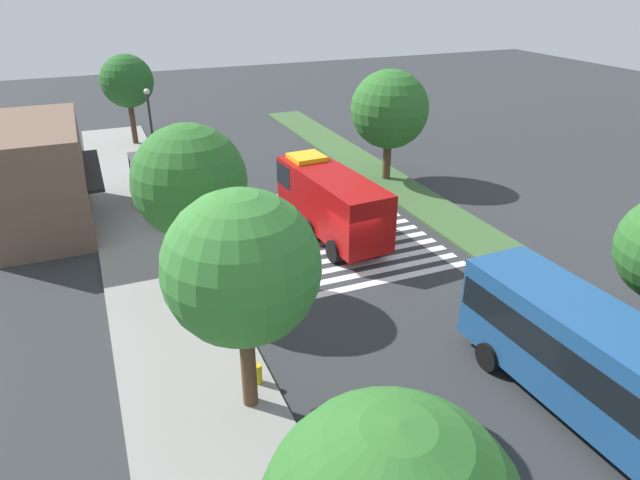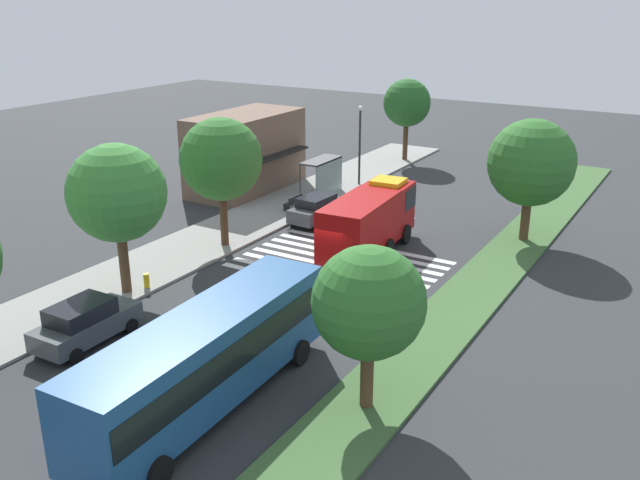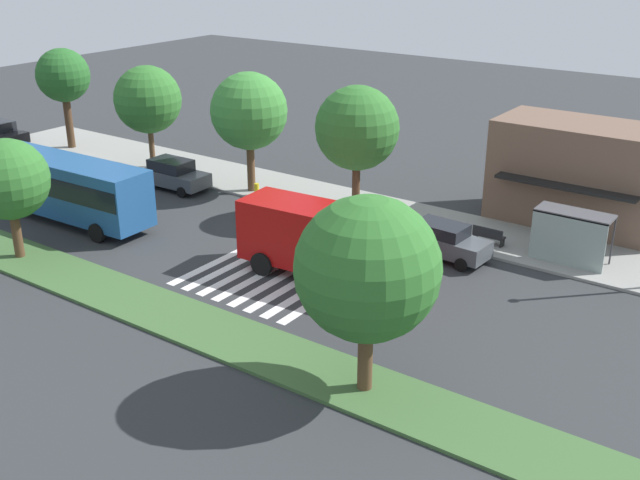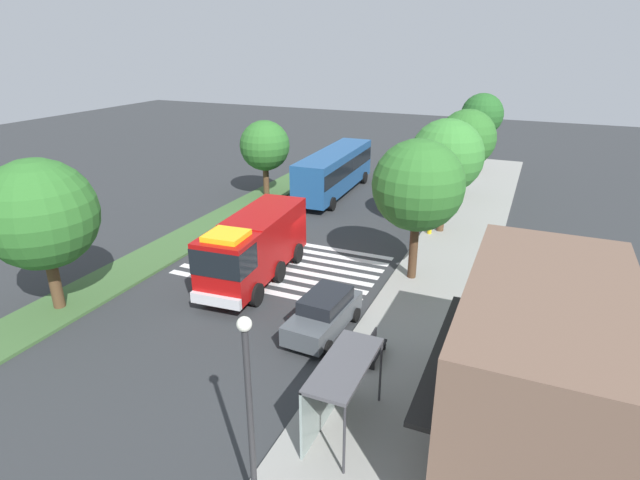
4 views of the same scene
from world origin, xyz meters
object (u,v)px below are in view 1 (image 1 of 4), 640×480
(transit_bus, at_px, (625,380))
(fire_truck, at_px, (328,199))
(sidewalk_tree_center, at_px, (242,268))
(fire_hydrant, at_px, (258,374))
(parked_car_east, at_px, (216,212))
(median_tree_west, at_px, (390,110))
(parked_car_mid, at_px, (378,463))
(bus_stop_shelter, at_px, (150,170))
(sidewalk_tree_far_east, at_px, (127,81))
(sidewalk_tree_east, at_px, (190,182))
(street_lamp, at_px, (151,126))
(bench_near_shelter, at_px, (163,216))

(transit_bus, bearing_deg, fire_truck, -174.66)
(sidewalk_tree_center, height_order, fire_hydrant, sidewalk_tree_center)
(parked_car_east, xyz_separation_m, median_tree_west, (3.07, -11.96, 3.72))
(parked_car_mid, xyz_separation_m, parked_car_east, (18.26, 0.00, -0.03))
(bus_stop_shelter, bearing_deg, parked_car_east, -153.85)
(median_tree_west, relative_size, fire_hydrant, 9.88)
(sidewalk_tree_far_east, bearing_deg, parked_car_east, -173.01)
(median_tree_west, bearing_deg, sidewalk_tree_east, 123.95)
(parked_car_east, height_order, median_tree_west, median_tree_west)
(bus_stop_shelter, xyz_separation_m, sidewalk_tree_far_east, (12.70, -0.36, 2.99))
(fire_truck, xyz_separation_m, parked_car_mid, (-15.21, 5.19, -1.03))
(transit_bus, distance_m, bus_stop_shelter, 26.36)
(transit_bus, height_order, street_lamp, street_lamp)
(bus_stop_shelter, distance_m, sidewalk_tree_center, 19.38)
(fire_truck, height_order, sidewalk_tree_far_east, sidewalk_tree_far_east)
(bench_near_shelter, relative_size, fire_hydrant, 2.29)
(parked_car_east, height_order, bench_near_shelter, parked_car_east)
(parked_car_mid, distance_m, street_lamp, 27.32)
(fire_hydrant, bearing_deg, median_tree_west, -40.17)
(bench_near_shelter, relative_size, sidewalk_tree_east, 0.22)
(sidewalk_tree_center, relative_size, sidewalk_tree_far_east, 1.06)
(street_lamp, bearing_deg, sidewalk_tree_far_east, 2.53)
(fire_truck, bearing_deg, sidewalk_tree_far_east, 15.22)
(transit_bus, height_order, bench_near_shelter, transit_bus)
(sidewalk_tree_center, relative_size, fire_hydrant, 10.14)
(parked_car_mid, bearing_deg, sidewalk_tree_far_east, 2.47)
(parked_car_mid, distance_m, sidewalk_tree_far_east, 36.45)
(parked_car_east, bearing_deg, parked_car_mid, -176.71)
(fire_truck, distance_m, median_tree_west, 9.50)
(bench_near_shelter, distance_m, street_lamp, 8.25)
(street_lamp, xyz_separation_m, sidewalk_tree_east, (-15.33, 0.40, 1.46))
(bench_near_shelter, bearing_deg, sidewalk_tree_center, -178.57)
(street_lamp, height_order, sidewalk_tree_center, sidewalk_tree_center)
(street_lamp, relative_size, fire_hydrant, 8.21)
(sidewalk_tree_far_east, bearing_deg, bus_stop_shelter, 178.36)
(bench_near_shelter, height_order, median_tree_west, median_tree_west)
(median_tree_west, bearing_deg, fire_truck, 132.11)
(fire_truck, relative_size, median_tree_west, 1.21)
(parked_car_mid, height_order, median_tree_west, median_tree_west)
(fire_truck, xyz_separation_m, median_tree_west, (6.12, -6.77, 2.66))
(parked_car_mid, xyz_separation_m, bench_near_shelter, (19.47, 2.58, -0.33))
(sidewalk_tree_east, distance_m, fire_hydrant, 8.06)
(bus_stop_shelter, distance_m, bench_near_shelter, 4.20)
(fire_hydrant, bearing_deg, transit_bus, -124.49)
(bench_near_shelter, xyz_separation_m, sidewalk_tree_east, (-7.67, -0.38, 4.43))
(street_lamp, bearing_deg, parked_car_mid, -176.20)
(transit_bus, distance_m, sidewalk_tree_center, 11.23)
(parked_car_east, xyz_separation_m, fire_hydrant, (-13.11, 1.70, -0.40))
(fire_truck, distance_m, bench_near_shelter, 8.96)
(bus_stop_shelter, height_order, sidewalk_tree_far_east, sidewalk_tree_far_east)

